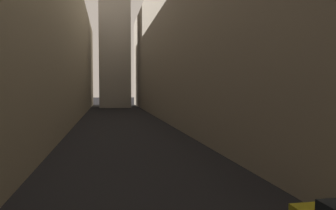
{
  "coord_description": "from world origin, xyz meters",
  "views": [
    {
      "loc": [
        -1.7,
        14.74,
        4.24
      ],
      "look_at": [
        0.0,
        23.84,
        3.78
      ],
      "focal_mm": 34.57,
      "sensor_mm": 36.0,
      "label": 1
    }
  ],
  "objects": [
    {
      "name": "building_block_right",
      "position": [
        11.54,
        50.0,
        10.88
      ],
      "size": [
        12.07,
        108.0,
        21.76
      ],
      "primitive_type": "cube",
      "color": "gray",
      "rests_on": "ground"
    },
    {
      "name": "building_block_left",
      "position": [
        -11.69,
        50.0,
        9.75
      ],
      "size": [
        12.37,
        108.0,
        19.5
      ],
      "primitive_type": "cube",
      "color": "gray",
      "rests_on": "ground"
    },
    {
      "name": "ground_plane",
      "position": [
        0.0,
        48.0,
        0.0
      ],
      "size": [
        264.0,
        264.0,
        0.0
      ],
      "primitive_type": "plane",
      "color": "black"
    }
  ]
}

